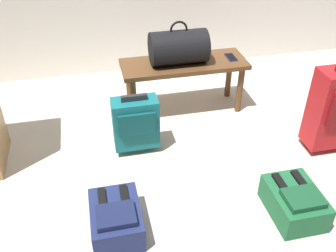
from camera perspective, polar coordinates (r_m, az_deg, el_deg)
ground_plane at (r=2.71m, az=6.04°, el=-5.39°), size 6.60×6.60×0.00m
bench at (r=3.09m, az=2.49°, el=8.40°), size 1.00×0.36×0.44m
duffel_bag_black at (r=2.99m, az=1.59°, el=11.75°), size 0.44×0.26×0.34m
cell_phone at (r=3.16m, az=9.42°, el=10.15°), size 0.07×0.14×0.01m
suitcase_small_teal at (r=2.68m, az=-4.87°, el=0.49°), size 0.32×0.19×0.46m
backpack_green at (r=2.41m, az=18.44°, el=-10.75°), size 0.28×0.38×0.21m
backpack_navy at (r=2.23m, az=-7.79°, el=-13.60°), size 0.28×0.38×0.21m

